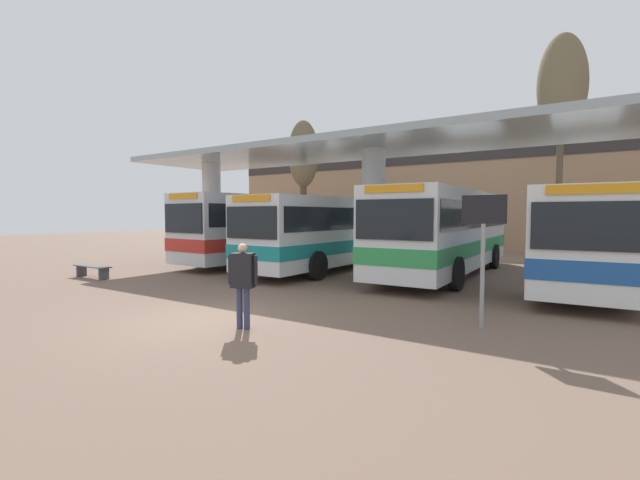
% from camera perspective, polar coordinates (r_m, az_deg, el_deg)
% --- Properties ---
extents(ground_plane, '(100.00, 100.00, 0.00)m').
position_cam_1_polar(ground_plane, '(10.21, -14.46, -10.29)').
color(ground_plane, '#755B4C').
extents(townhouse_backdrop, '(40.00, 0.58, 7.83)m').
position_cam_1_polar(townhouse_backdrop, '(30.71, 19.66, 7.26)').
color(townhouse_backdrop, '#9E7A5B').
rests_on(townhouse_backdrop, ground_plane).
extents(station_canopy, '(22.93, 5.51, 5.14)m').
position_cam_1_polar(station_canopy, '(16.72, 7.16, 9.88)').
color(station_canopy, silver).
rests_on(station_canopy, ground_plane).
extents(transit_bus_left_bay, '(3.16, 10.91, 3.28)m').
position_cam_1_polar(transit_bus_left_bay, '(21.66, -6.19, 1.89)').
color(transit_bus_left_bay, silver).
rests_on(transit_bus_left_bay, ground_plane).
extents(transit_bus_center_bay, '(2.80, 11.35, 3.08)m').
position_cam_1_polar(transit_bus_center_bay, '(19.10, 2.49, 1.42)').
color(transit_bus_center_bay, silver).
rests_on(transit_bus_center_bay, ground_plane).
extents(transit_bus_right_bay, '(3.04, 11.38, 3.28)m').
position_cam_1_polar(transit_bus_right_bay, '(17.73, 16.56, 1.46)').
color(transit_bus_right_bay, silver).
rests_on(transit_bus_right_bay, ground_plane).
extents(transit_bus_far_right_bay, '(3.25, 12.53, 3.11)m').
position_cam_1_polar(transit_bus_far_right_bay, '(17.49, 31.72, 0.76)').
color(transit_bus_far_right_bay, white).
rests_on(transit_bus_far_right_bay, ground_plane).
extents(waiting_bench_near_pillar, '(1.96, 0.44, 0.46)m').
position_cam_1_polar(waiting_bench_near_pillar, '(18.37, -28.09, -3.39)').
color(waiting_bench_near_pillar, '#4C5156').
rests_on(waiting_bench_near_pillar, ground_plane).
extents(info_sign_platform, '(0.90, 0.09, 2.81)m').
position_cam_1_polar(info_sign_platform, '(9.60, 20.95, 0.86)').
color(info_sign_platform, gray).
rests_on(info_sign_platform, ground_plane).
extents(pedestrian_waiting, '(0.66, 0.40, 1.80)m').
position_cam_1_polar(pedestrian_waiting, '(9.09, -10.25, -4.87)').
color(pedestrian_waiting, '#333856').
rests_on(pedestrian_waiting, ground_plane).
extents(poplar_tree_behind_left, '(2.04, 2.04, 8.74)m').
position_cam_1_polar(poplar_tree_behind_left, '(29.43, -2.23, 11.04)').
color(poplar_tree_behind_left, '#473A2B').
rests_on(poplar_tree_behind_left, ground_plane).
extents(poplar_tree_behind_right, '(2.29, 2.29, 11.31)m').
position_cam_1_polar(poplar_tree_behind_right, '(25.43, 29.57, 17.25)').
color(poplar_tree_behind_right, '#473A2B').
rests_on(poplar_tree_behind_right, ground_plane).
extents(parked_car_street, '(4.50, 2.17, 2.11)m').
position_cam_1_polar(parked_car_street, '(28.49, 8.14, 0.62)').
color(parked_car_street, navy).
rests_on(parked_car_street, ground_plane).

